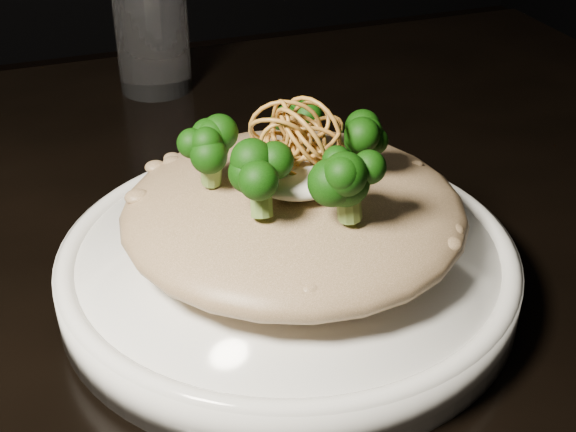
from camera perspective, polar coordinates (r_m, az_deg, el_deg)
The scene contains 7 objects.
table at distance 0.62m, azimuth -8.20°, elevation -9.14°, with size 1.10×0.80×0.75m.
plate at distance 0.52m, azimuth 0.00°, elevation -3.73°, with size 0.29×0.29×0.03m, color white.
risotto at distance 0.51m, azimuth 0.41°, elevation 0.36°, with size 0.22×0.22×0.05m, color brown.
broccoli at distance 0.48m, azimuth 0.71°, elevation 4.97°, with size 0.14×0.14×0.05m, color black, non-canonical shape.
cheese at distance 0.48m, azimuth 0.58°, elevation 3.02°, with size 0.06×0.06×0.02m, color white.
shallots at distance 0.47m, azimuth 0.53°, elevation 6.18°, with size 0.06×0.06×0.04m, color #8F5F1E, non-canonical shape.
drinking_glass at distance 0.81m, azimuth -9.67°, elevation 13.01°, with size 0.07×0.07×0.13m, color white.
Camera 1 is at (-0.08, -0.46, 1.07)m, focal length 50.00 mm.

